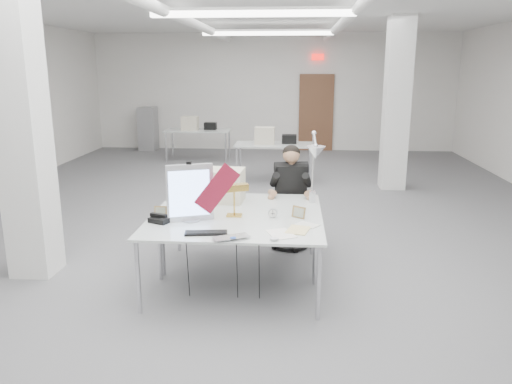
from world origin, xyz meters
TOP-DOWN VIEW (x-y plane):
  - room_shell at (0.04, 0.13)m, footprint 10.04×14.04m
  - desk_main at (0.00, -2.50)m, footprint 1.80×0.90m
  - desk_second at (0.00, -1.60)m, footprint 1.80×0.90m
  - bg_desk_a at (0.20, 3.00)m, footprint 1.60×0.80m
  - bg_desk_b at (-1.80, 5.20)m, footprint 1.60×0.80m
  - filing_cabinet at (-3.50, 6.65)m, footprint 0.45×0.55m
  - office_chair at (0.56, -0.95)m, footprint 0.58×0.58m
  - seated_person at (0.56, -1.00)m, footprint 0.53×0.63m
  - monitor at (-0.44, -2.32)m, footprint 0.46×0.20m
  - pennant at (-0.16, -2.35)m, footprint 0.45×0.19m
  - keyboard at (-0.22, -2.72)m, footprint 0.41×0.18m
  - laptop at (0.06, -2.90)m, footprint 0.40×0.34m
  - mouse at (0.43, -2.87)m, footprint 0.09×0.06m
  - bankers_lamp at (-0.02, -2.13)m, footprint 0.31×0.22m
  - desk_phone at (-0.73, -2.39)m, footprint 0.26×0.25m
  - picture_frame_left at (-0.79, -2.18)m, footprint 0.14×0.03m
  - picture_frame_right at (0.65, -2.14)m, footprint 0.15×0.12m
  - desk_clock at (0.39, -2.15)m, footprint 0.10×0.03m
  - paper_stack_a at (0.48, -2.68)m, footprint 0.32×0.36m
  - paper_stack_b at (0.65, -2.55)m, footprint 0.26×0.31m
  - paper_stack_c at (0.74, -2.39)m, footprint 0.26×0.25m
  - beige_monitor at (-0.19, -1.53)m, footprint 0.42×0.40m
  - architect_lamp at (0.82, -1.73)m, footprint 0.45×0.68m

SIDE VIEW (x-z plane):
  - office_chair at x=0.56m, z-range 0.00..1.03m
  - filing_cabinet at x=-3.50m, z-range 0.00..1.20m
  - desk_main at x=0.00m, z-range 0.73..0.75m
  - desk_second at x=0.00m, z-range 0.73..0.75m
  - bg_desk_a at x=0.20m, z-range 0.73..0.75m
  - bg_desk_b at x=-1.80m, z-range 0.73..0.75m
  - paper_stack_a at x=0.48m, z-range 0.76..0.76m
  - paper_stack_c at x=0.74m, z-range 0.76..0.76m
  - paper_stack_b at x=0.65m, z-range 0.76..0.76m
  - keyboard at x=-0.22m, z-range 0.76..0.77m
  - laptop at x=0.06m, z-range 0.76..0.78m
  - mouse at x=0.43m, z-range 0.76..0.79m
  - desk_phone at x=-0.73m, z-range 0.76..0.80m
  - desk_clock at x=0.39m, z-range 0.76..0.85m
  - picture_frame_left at x=-0.79m, z-range 0.75..0.86m
  - picture_frame_right at x=0.65m, z-range 0.75..0.88m
  - seated_person at x=0.56m, z-range 0.48..1.32m
  - bankers_lamp at x=-0.02m, z-range 0.75..1.08m
  - beige_monitor at x=-0.19m, z-range 0.75..1.13m
  - monitor at x=-0.44m, z-range 0.75..1.34m
  - pennant at x=-0.16m, z-range 0.85..1.36m
  - architect_lamp at x=0.82m, z-range 0.75..1.59m
  - room_shell at x=0.04m, z-range 0.07..3.31m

